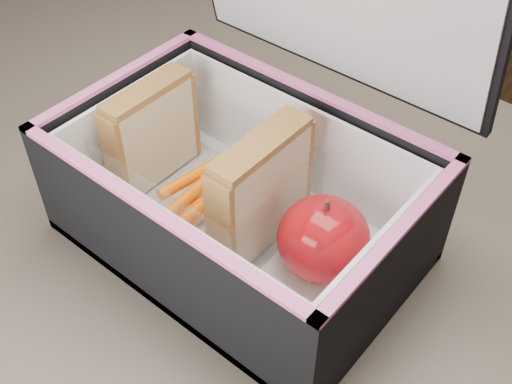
% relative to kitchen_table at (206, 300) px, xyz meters
% --- Properties ---
extents(kitchen_table, '(1.20, 0.80, 0.75)m').
position_rel_kitchen_table_xyz_m(kitchen_table, '(0.00, 0.00, 0.00)').
color(kitchen_table, '#51463B').
rests_on(kitchen_table, ground).
extents(lunch_bag, '(0.31, 0.25, 0.31)m').
position_rel_kitchen_table_xyz_m(lunch_bag, '(0.03, 0.03, 0.16)').
color(lunch_bag, black).
rests_on(lunch_bag, kitchen_table).
extents(plastic_tub, '(0.18, 0.13, 0.07)m').
position_rel_kitchen_table_xyz_m(plastic_tub, '(-0.02, 0.03, 0.14)').
color(plastic_tub, white).
rests_on(plastic_tub, lunch_bag).
extents(sandwich_left, '(0.03, 0.09, 0.10)m').
position_rel_kitchen_table_xyz_m(sandwich_left, '(-0.09, 0.03, 0.16)').
color(sandwich_left, tan).
rests_on(sandwich_left, plastic_tub).
extents(sandwich_right, '(0.03, 0.10, 0.11)m').
position_rel_kitchen_table_xyz_m(sandwich_right, '(0.05, 0.03, 0.16)').
color(sandwich_right, tan).
rests_on(sandwich_right, plastic_tub).
extents(carrot_sticks, '(0.05, 0.12, 0.03)m').
position_rel_kitchen_table_xyz_m(carrot_sticks, '(-0.02, 0.02, 0.12)').
color(carrot_sticks, '#FA4200').
rests_on(carrot_sticks, plastic_tub).
extents(paper_napkin, '(0.08, 0.09, 0.01)m').
position_rel_kitchen_table_xyz_m(paper_napkin, '(0.11, 0.04, 0.11)').
color(paper_napkin, white).
rests_on(paper_napkin, lunch_bag).
extents(red_apple, '(0.09, 0.09, 0.08)m').
position_rel_kitchen_table_xyz_m(red_apple, '(0.11, 0.03, 0.15)').
color(red_apple, maroon).
rests_on(red_apple, paper_napkin).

